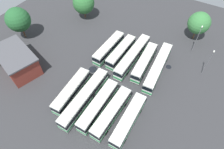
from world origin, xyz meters
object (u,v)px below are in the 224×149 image
Objects in this scene: bus_row0_slot3 at (144,62)px; bus_row1_slot3 at (112,113)px; bus_row0_slot2 at (133,56)px; bus_row1_slot4 at (128,120)px; bus_row0_slot1 at (121,52)px; tree_north_edge at (18,20)px; bus_row0_slot0 at (109,48)px; depot_building at (17,61)px; bus_row1_slot2 at (98,105)px; tree_south_edge at (84,3)px; tree_east_edge at (199,23)px; bus_row1_slot0 at (72,91)px; bus_row1_slot1 at (85,97)px; bus_row0_slot4 at (158,67)px; lamp_post_far_corner at (197,39)px; lamp_post_near_entrance at (208,62)px.

bus_row1_slot3 is at bearing 0.53° from bus_row0_slot3.
bus_row1_slot4 is (16.89, 7.58, -0.00)m from bus_row0_slot2.
tree_north_edge is (7.42, -29.33, 4.21)m from bus_row0_slot1.
bus_row1_slot3 is 3.85m from bus_row1_slot4.
bus_row0_slot1 is at bearing -91.73° from bus_row0_slot3.
bus_row1_slot4 is (16.30, 14.62, -0.00)m from bus_row0_slot0.
depot_building is (0.50, -31.59, 0.96)m from bus_row1_slot4.
bus_row1_slot2 is at bearing -87.68° from bus_row1_slot4.
bus_row1_slot4 is 40.83m from tree_south_edge.
tree_east_edge reaches higher than bus_row0_slot0.
bus_row1_slot0 is 0.76× the size of bus_row1_slot1.
bus_row0_slot4 is (0.18, 7.23, 0.00)m from bus_row0_slot2.
tree_east_edge reaches higher than bus_row0_slot3.
bus_row0_slot2 is at bearing -47.95° from lamp_post_far_corner.
bus_row0_slot3 is 16.74m from bus_row1_slot3.
tree_north_edge is at bearing -74.65° from bus_row0_slot0.
tree_east_edge is at bearing 140.49° from bus_row0_slot1.
bus_row0_slot2 is 25.28m from tree_south_edge.
depot_building is at bearing -88.96° from bus_row1_slot1.
tree_east_edge reaches higher than bus_row1_slot4.
bus_row1_slot0 is at bearing -88.22° from bus_row1_slot1.
bus_row0_slot3 is 32.40m from depot_building.
lamp_post_far_corner reaches higher than bus_row1_slot0.
bus_row1_slot2 and bus_row1_slot3 have the same top height.
bus_row1_slot0 is at bearing -27.73° from tree_east_edge.
bus_row0_slot3 is (-0.15, 10.63, 0.00)m from bus_row0_slot0.
depot_building is at bearing -89.50° from bus_row1_slot2.
bus_row0_slot4 is 1.01× the size of bus_row1_slot1.
lamp_post_far_corner is at bearing 132.05° from bus_row0_slot2.
tree_north_edge is (12.69, -50.11, 1.64)m from lamp_post_near_entrance.
tree_north_edge is at bearing -75.79° from lamp_post_near_entrance.
tree_north_edge is at bearing -76.86° from bus_row0_slot2.
bus_row0_slot0 is 21.90m from bus_row1_slot4.
bus_row1_slot3 is (16.99, -3.49, -0.00)m from bus_row0_slot4.
tree_south_edge reaches higher than tree_east_edge.
bus_row0_slot3 is 20.30m from tree_east_edge.
bus_row0_slot0 is at bearing -58.55° from lamp_post_far_corner.
bus_row1_slot0 and bus_row1_slot1 have the same top height.
bus_row1_slot2 is (16.74, -3.18, 0.00)m from bus_row0_slot3.
lamp_post_far_corner is (-28.94, 36.82, 2.05)m from depot_building.
bus_row0_slot0 is at bearing 134.72° from depot_building.
bus_row1_slot3 is at bearing -11.62° from bus_row0_slot4.
bus_row0_slot3 and bus_row1_slot3 have the same top height.
bus_row1_slot3 is at bearing 33.03° from bus_row0_slot0.
bus_row0_slot3 is at bearing -23.43° from tree_east_edge.
bus_row1_slot0 is at bearing 0.58° from bus_row0_slot0.
bus_row1_slot0 is (16.54, 0.17, -0.00)m from bus_row0_slot0.
bus_row1_slot1 is at bearing 12.96° from bus_row0_slot0.
bus_row1_slot3 is 1.57× the size of lamp_post_near_entrance.
bus_row1_slot2 is (0.05, 7.29, 0.00)m from bus_row1_slot0.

